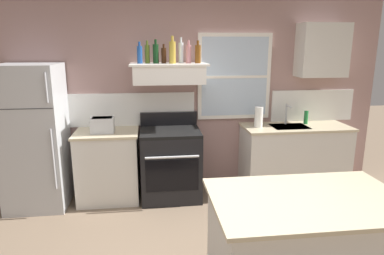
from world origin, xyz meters
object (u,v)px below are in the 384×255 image
(dish_soap_bottle, at_px, (306,117))
(bottle_brown_stout, at_px, (164,55))
(stove_range, at_px, (171,163))
(bottle_amber_wine, at_px, (198,54))
(toaster, at_px, (103,125))
(bottle_dark_green_wine, at_px, (156,53))
(bottle_blue_liqueur, at_px, (140,54))
(kitchen_island, at_px, (304,254))
(bottle_olive_oil_square, at_px, (147,54))
(bottle_clear_tall, at_px, (181,52))
(bottle_champagne_gold_foil, at_px, (172,52))
(paper_towel_roll, at_px, (259,117))
(bottle_rose_pink, at_px, (188,54))
(refrigerator, at_px, (35,137))

(dish_soap_bottle, bearing_deg, bottle_brown_stout, -179.94)
(stove_range, bearing_deg, bottle_amber_wine, 11.93)
(toaster, height_order, bottle_dark_green_wine, bottle_dark_green_wine)
(toaster, xyz_separation_m, bottle_blue_liqueur, (0.48, 0.11, 0.85))
(bottle_amber_wine, xyz_separation_m, kitchen_island, (0.50, -2.17, -1.40))
(bottle_dark_green_wine, height_order, bottle_amber_wine, bottle_dark_green_wine)
(bottle_olive_oil_square, distance_m, bottle_clear_tall, 0.42)
(stove_range, height_order, bottle_champagne_gold_foil, bottle_champagne_gold_foil)
(paper_towel_roll, height_order, kitchen_island, paper_towel_roll)
(bottle_rose_pink, distance_m, bottle_amber_wine, 0.12)
(bottle_dark_green_wine, height_order, paper_towel_roll, bottle_dark_green_wine)
(refrigerator, height_order, stove_range, refrigerator)
(bottle_rose_pink, xyz_separation_m, bottle_amber_wine, (0.12, -0.02, -0.00))
(bottle_olive_oil_square, height_order, bottle_champagne_gold_foil, bottle_champagne_gold_foil)
(bottle_amber_wine, bearing_deg, stove_range, -168.07)
(toaster, xyz_separation_m, bottle_brown_stout, (0.78, 0.14, 0.84))
(refrigerator, bearing_deg, bottle_champagne_gold_foil, 2.61)
(bottle_rose_pink, xyz_separation_m, kitchen_island, (0.62, -2.20, -1.40))
(toaster, bearing_deg, kitchen_island, -50.86)
(bottle_champagne_gold_foil, xyz_separation_m, bottle_amber_wine, (0.32, 0.02, -0.02))
(stove_range, xyz_separation_m, dish_soap_bottle, (1.88, 0.14, 0.54))
(toaster, xyz_separation_m, bottle_amber_wine, (1.20, 0.08, 0.85))
(stove_range, xyz_separation_m, bottle_champagne_gold_foil, (0.05, 0.05, 1.42))
(bottle_dark_green_wine, bearing_deg, stove_range, -40.39)
(bottle_amber_wine, bearing_deg, bottle_brown_stout, 172.12)
(bottle_olive_oil_square, relative_size, dish_soap_bottle, 1.55)
(bottle_dark_green_wine, bearing_deg, bottle_clear_tall, -0.20)
(bottle_blue_liqueur, relative_size, dish_soap_bottle, 1.47)
(bottle_amber_wine, bearing_deg, bottle_olive_oil_square, 173.40)
(toaster, xyz_separation_m, dish_soap_bottle, (2.72, 0.14, -0.01))
(paper_towel_roll, bearing_deg, bottle_rose_pink, 176.08)
(bottle_clear_tall, height_order, dish_soap_bottle, bottle_clear_tall)
(stove_range, distance_m, kitchen_island, 2.27)
(bottle_champagne_gold_foil, bearing_deg, bottle_rose_pink, 12.88)
(stove_range, xyz_separation_m, bottle_rose_pink, (0.25, 0.10, 1.40))
(dish_soap_bottle, bearing_deg, kitchen_island, -114.43)
(refrigerator, height_order, bottle_champagne_gold_foil, bottle_champagne_gold_foil)
(bottle_amber_wine, bearing_deg, dish_soap_bottle, 2.28)
(bottle_brown_stout, relative_size, bottle_champagne_gold_foil, 0.71)
(bottle_brown_stout, bearing_deg, bottle_blue_liqueur, -173.38)
(paper_towel_roll, xyz_separation_m, kitchen_island, (-0.31, -2.13, -0.59))
(kitchen_island, bearing_deg, bottle_dark_green_wine, 114.59)
(refrigerator, xyz_separation_m, bottle_dark_green_wine, (1.49, 0.16, 0.99))
(stove_range, distance_m, bottle_champagne_gold_foil, 1.42)
(kitchen_island, bearing_deg, bottle_olive_oil_square, 116.59)
(stove_range, relative_size, bottle_rose_pink, 3.91)
(toaster, distance_m, bottle_champagne_gold_foil, 1.25)
(refrigerator, distance_m, kitchen_island, 3.29)
(bottle_clear_tall, distance_m, bottle_amber_wine, 0.21)
(bottle_rose_pink, bearing_deg, bottle_olive_oil_square, 174.54)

